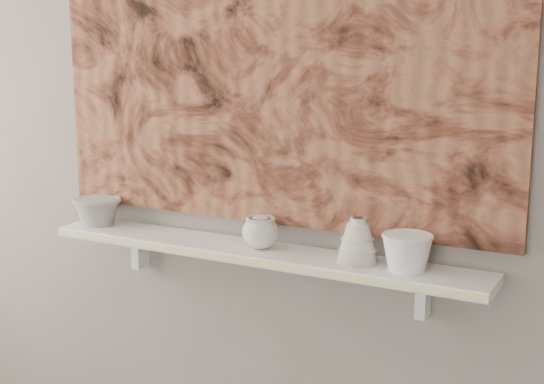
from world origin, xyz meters
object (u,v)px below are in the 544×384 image
Objects in this scene: cup_cream at (260,232)px; bell_vessel at (358,240)px; shelf at (258,253)px; bowl_grey at (97,211)px; bowl_white at (407,252)px; painting at (270,39)px.

cup_cream is 0.31m from bell_vessel.
shelf is 8.62× the size of bowl_grey.
bowl_grey is at bearing 180.00° from cup_cream.
bowl_white is (0.45, 0.00, 0.00)m from cup_cream.
shelf is 0.46m from bowl_white.
bowl_grey is at bearing 180.00° from bowl_white.
bell_vessel is at bearing 180.00° from bowl_white.
painting is 10.83× the size of bowl_white.
bowl_grey is 1.17× the size of bowl_white.
painting reaches higher than bowl_grey.
painting is at bearing 7.50° from bowl_grey.
bell_vessel reaches higher than bowl_grey.
bell_vessel is 0.14m from bowl_white.
shelf is 0.93× the size of painting.
bell_vessel is (0.93, 0.00, 0.02)m from bowl_grey.
painting is 9.23× the size of bowl_grey.
cup_cream is at bearing 0.00° from shelf.
bowl_grey is (-0.61, -0.08, -0.56)m from painting.
bowl_white is at bearing 0.00° from cup_cream.
bell_vessel is (0.32, -0.08, -0.55)m from painting.
painting is 0.73m from bowl_white.
cup_cream reaches higher than bowl_grey.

